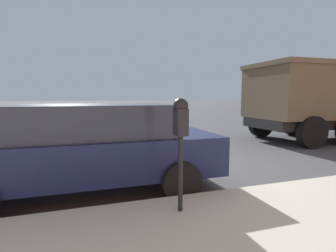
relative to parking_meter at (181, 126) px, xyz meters
name	(u,v)px	position (x,y,z in m)	size (l,w,h in m)	color
ground_plane	(168,167)	(2.70, -0.75, -1.28)	(220.00, 220.00, 0.00)	#424244
parking_meter	(181,126)	(0.00, 0.00, 0.00)	(0.21, 0.19, 1.45)	black
car_navy	(89,146)	(1.58, 1.06, -0.49)	(2.01, 4.53, 1.52)	#14193D
dump_truck	(331,98)	(4.57, -8.00, 0.33)	(3.06, 6.63, 2.84)	black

